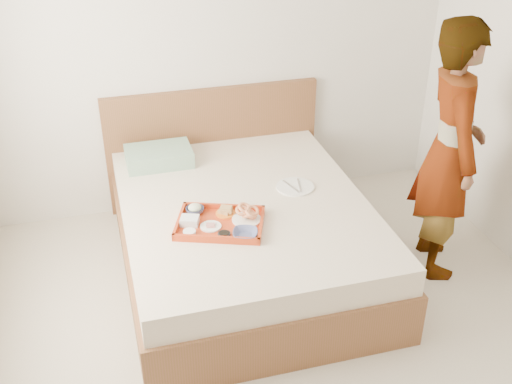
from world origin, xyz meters
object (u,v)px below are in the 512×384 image
object	(u,v)px
tray	(220,223)
person	(450,151)
bed	(245,236)
dinner_plate	(295,187)

from	to	relation	value
tray	person	distance (m)	1.52
bed	person	distance (m)	1.43
tray	dinner_plate	world-z (taller)	tray
bed	dinner_plate	bearing A→B (deg)	12.98
bed	dinner_plate	distance (m)	0.47
dinner_plate	person	xyz separation A→B (m)	(0.90, -0.36, 0.32)
bed	tray	distance (m)	0.43
tray	dinner_plate	size ratio (longest dim) A/B	2.03
tray	dinner_plate	distance (m)	0.67
tray	dinner_plate	bearing A→B (deg)	49.54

